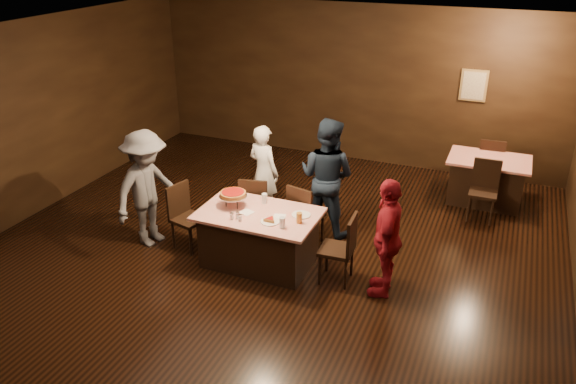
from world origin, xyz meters
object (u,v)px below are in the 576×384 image
at_px(diner_grey_knit, 147,189).
at_px(chair_far_left, 256,204).
at_px(diner_white_jacket, 264,172).
at_px(diner_red_shirt, 387,238).
at_px(chair_back_far, 490,163).
at_px(back_table, 486,180).
at_px(chair_end_left, 189,218).
at_px(plate_empty, 301,215).
at_px(glass_amber, 299,218).
at_px(diner_navy_hoodie, 327,177).
at_px(glass_front_right, 282,223).
at_px(chair_back_near, 483,192).
at_px(pizza_stand, 233,194).
at_px(chair_end_right, 337,248).
at_px(chair_far_right, 306,214).
at_px(glass_back, 264,198).
at_px(main_table, 259,238).

bearing_deg(diner_grey_knit, chair_far_left, -45.18).
distance_m(diner_white_jacket, diner_red_shirt, 2.61).
bearing_deg(chair_back_far, back_table, 87.63).
relative_size(chair_end_left, chair_back_far, 1.00).
distance_m(diner_white_jacket, plate_empty, 1.57).
xyz_separation_m(back_table, glass_amber, (-2.09, -3.26, 0.46)).
height_order(chair_far_left, diner_grey_knit, diner_grey_knit).
xyz_separation_m(diner_navy_hoodie, glass_front_right, (-0.08, -1.47, -0.05)).
height_order(chair_back_near, pizza_stand, pizza_stand).
distance_m(chair_end_right, glass_front_right, 0.79).
distance_m(chair_end_left, glass_amber, 1.74).
bearing_deg(back_table, plate_empty, -124.90).
xyz_separation_m(chair_back_far, plate_empty, (-2.14, -3.66, 0.30)).
xyz_separation_m(chair_far_left, chair_back_near, (3.09, 1.76, 0.00)).
distance_m(chair_far_right, glass_front_right, 1.07).
distance_m(chair_far_right, diner_white_jacket, 1.11).
bearing_deg(chair_far_right, chair_far_left, 13.42).
xyz_separation_m(diner_navy_hoodie, glass_amber, (0.07, -1.27, -0.05)).
height_order(chair_end_left, diner_grey_knit, diner_grey_knit).
bearing_deg(glass_front_right, glass_back, 132.27).
bearing_deg(chair_end_left, main_table, -76.86).
distance_m(chair_end_left, chair_end_right, 2.20).
relative_size(back_table, glass_back, 9.29).
relative_size(chair_far_right, diner_red_shirt, 0.61).
xyz_separation_m(main_table, glass_front_right, (0.45, -0.25, 0.46)).
xyz_separation_m(chair_end_right, glass_back, (-1.15, 0.30, 0.37)).
height_order(chair_back_far, diner_red_shirt, diner_red_shirt).
height_order(chair_far_left, diner_white_jacket, diner_white_jacket).
bearing_deg(pizza_stand, back_table, 45.70).
height_order(main_table, chair_far_right, chair_far_right).
xyz_separation_m(diner_navy_hoodie, pizza_stand, (-0.93, -1.17, 0.06)).
distance_m(chair_far_left, chair_end_right, 1.68).
relative_size(chair_far_left, chair_back_far, 1.00).
bearing_deg(diner_red_shirt, diner_grey_knit, -95.80).
height_order(diner_red_shirt, glass_front_right, diner_red_shirt).
distance_m(chair_far_left, plate_empty, 1.16).
height_order(chair_end_right, diner_grey_knit, diner_grey_knit).
bearing_deg(diner_white_jacket, glass_back, 132.99).
xyz_separation_m(chair_back_far, pizza_stand, (-3.09, -3.76, 0.48)).
bearing_deg(glass_amber, plate_empty, 104.04).
relative_size(chair_end_left, glass_front_right, 6.79).
bearing_deg(glass_amber, pizza_stand, 174.29).
relative_size(diner_grey_knit, diner_red_shirt, 1.11).
bearing_deg(diner_navy_hoodie, chair_far_left, 36.09).
distance_m(chair_back_near, plate_empty, 3.20).
xyz_separation_m(chair_end_right, diner_red_shirt, (0.64, -0.01, 0.30)).
bearing_deg(diner_white_jacket, chair_back_far, -124.28).
bearing_deg(chair_far_right, glass_front_right, 106.28).
relative_size(diner_grey_knit, glass_amber, 12.30).
height_order(chair_far_right, chair_end_right, same).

